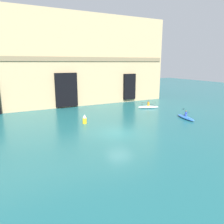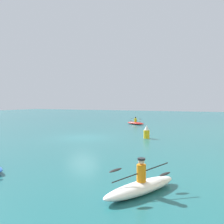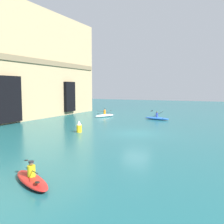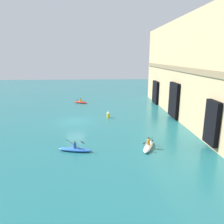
{
  "view_description": "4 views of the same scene",
  "coord_description": "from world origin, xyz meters",
  "views": [
    {
      "loc": [
        -10.23,
        -18.2,
        6.92
      ],
      "look_at": [
        1.38,
        4.25,
        1.16
      ],
      "focal_mm": 35.0,
      "sensor_mm": 36.0,
      "label": 1
    },
    {
      "loc": [
        17.52,
        11.11,
        3.0
      ],
      "look_at": [
        2.38,
        3.8,
        2.29
      ],
      "focal_mm": 40.0,
      "sensor_mm": 36.0,
      "label": 2
    },
    {
      "loc": [
        -20.68,
        -7.8,
        4.03
      ],
      "look_at": [
        3.72,
        4.29,
        1.41
      ],
      "focal_mm": 40.0,
      "sensor_mm": 36.0,
      "label": 3
    },
    {
      "loc": [
        30.28,
        3.59,
        9.09
      ],
      "look_at": [
        4.25,
        5.1,
        2.45
      ],
      "focal_mm": 35.0,
      "sensor_mm": 36.0,
      "label": 4
    }
  ],
  "objects": [
    {
      "name": "ground_plane",
      "position": [
        0.0,
        0.0,
        0.0
      ],
      "size": [
        120.0,
        120.0,
        0.0
      ],
      "primitive_type": "plane",
      "color": "#1E6066"
    },
    {
      "name": "kayak_red",
      "position": [
        -13.06,
        -0.24,
        0.2
      ],
      "size": [
        2.02,
        2.98,
        0.98
      ],
      "rotation": [
        0.0,
        0.0,
        1.11
      ],
      "color": "red",
      "rests_on": "ground"
    },
    {
      "name": "kayak_white",
      "position": [
        9.87,
        8.48,
        0.23
      ],
      "size": [
        3.21,
        1.91,
        1.16
      ],
      "rotation": [
        0.0,
        0.0,
        2.74
      ],
      "color": "white",
      "rests_on": "ground"
    },
    {
      "name": "kayak_blue",
      "position": [
        10.15,
        1.09,
        0.21
      ],
      "size": [
        1.44,
        3.45,
        1.19
      ],
      "rotation": [
        0.0,
        0.0,
        4.5
      ],
      "color": "blue",
      "rests_on": "ground"
    },
    {
      "name": "marker_buoy",
      "position": [
        -1.85,
        4.88,
        0.5
      ],
      "size": [
        0.48,
        0.48,
        1.07
      ],
      "color": "yellow",
      "rests_on": "ground"
    }
  ]
}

